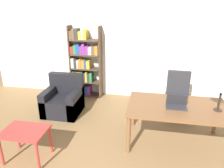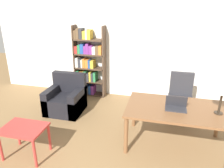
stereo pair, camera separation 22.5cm
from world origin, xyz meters
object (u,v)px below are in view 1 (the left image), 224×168
table_lamp (223,86)px  office_chair (178,97)px  desk (177,110)px  armchair (63,101)px  side_table_blue (25,135)px  laptop (177,104)px  bookshelf (84,64)px

table_lamp → office_chair: (-0.52, 1.10, -0.73)m
desk → armchair: size_ratio=1.97×
table_lamp → side_table_blue: table_lamp is taller
side_table_blue → table_lamp: bearing=16.1°
office_chair → laptop: bearing=-97.7°
desk → armchair: armchair is taller
table_lamp → bookshelf: bearing=148.4°
table_lamp → bookshelf: 3.39m
desk → bookshelf: (-2.24, 1.74, 0.24)m
table_lamp → laptop: bearing=-179.6°
laptop → armchair: size_ratio=0.40×
side_table_blue → armchair: 1.61m
bookshelf → office_chair: bearing=-15.8°
armchair → desk: bearing=-16.1°
office_chair → side_table_blue: office_chair is taller
bookshelf → armchair: bearing=-99.9°
office_chair → side_table_blue: bearing=-141.8°
table_lamp → armchair: (-3.06, 0.73, -0.89)m
side_table_blue → armchair: bearing=91.2°
laptop → armchair: bearing=163.0°
desk → office_chair: bearing=83.5°
table_lamp → side_table_blue: (-3.03, -0.87, -0.72)m
laptop → side_table_blue: bearing=-159.8°
laptop → table_lamp: table_lamp is taller
desk → side_table_blue: size_ratio=2.49×
desk → laptop: 0.14m
bookshelf → table_lamp: bearing=-31.6°
desk → table_lamp: 0.83m
laptop → bookshelf: bearing=141.3°
table_lamp → bookshelf: (-2.88, 1.77, -0.28)m
side_table_blue → armchair: (-0.03, 1.60, -0.17)m
side_table_blue → bookshelf: size_ratio=0.37×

